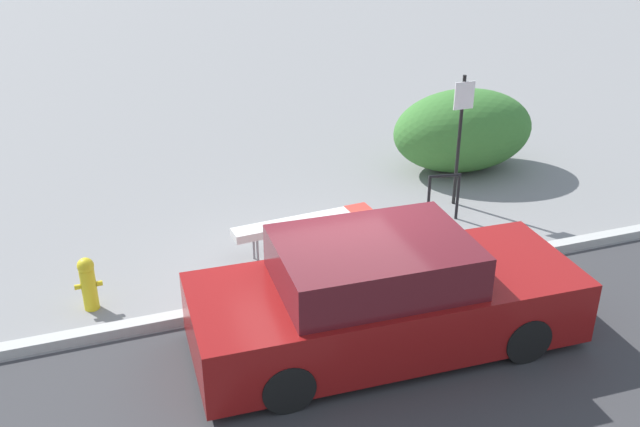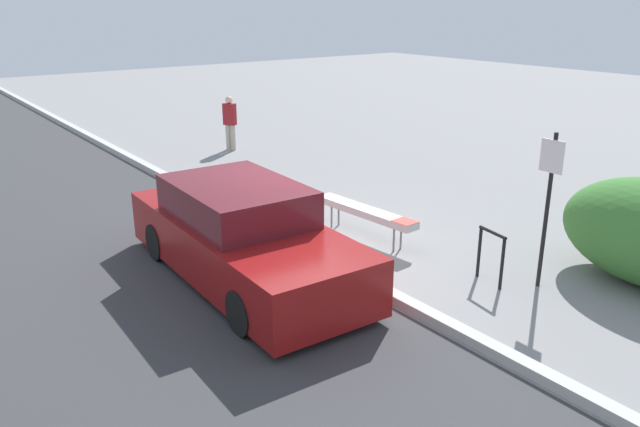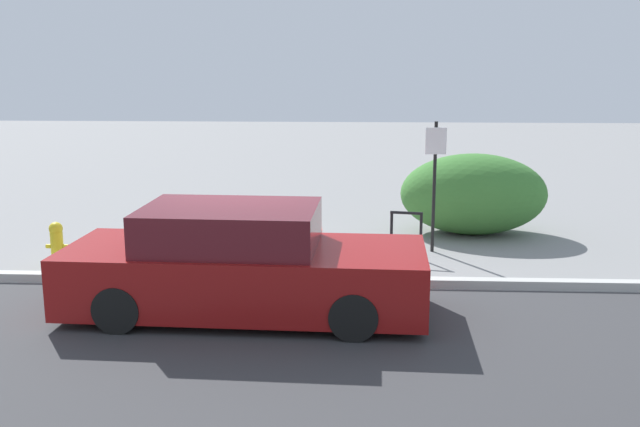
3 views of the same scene
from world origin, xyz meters
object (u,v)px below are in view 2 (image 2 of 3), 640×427
object	(u,v)px
bench	(365,212)
pedestrian	(230,121)
parked_car_near	(242,237)
fire_hydrant	(246,181)
sign_post	(548,197)
bike_rack	(491,251)

from	to	relation	value
bench	pedestrian	distance (m)	7.62
pedestrian	parked_car_near	size ratio (longest dim) A/B	0.32
fire_hydrant	pedestrian	xyz separation A→B (m)	(-4.29, 2.00, 0.40)
sign_post	fire_hydrant	world-z (taller)	sign_post
bench	fire_hydrant	distance (m)	3.24
bike_rack	parked_car_near	distance (m)	3.68
bike_rack	parked_car_near	world-z (taller)	parked_car_near
bench	bike_rack	xyz separation A→B (m)	(2.52, 0.27, 0.02)
bench	pedestrian	bearing A→B (deg)	164.69
sign_post	fire_hydrant	xyz separation A→B (m)	(-6.21, -1.32, -0.98)
bench	sign_post	xyz separation A→B (m)	(3.02, 0.77, 0.90)
sign_post	fire_hydrant	size ratio (longest dim) A/B	3.01
sign_post	parked_car_near	size ratio (longest dim) A/B	0.48
fire_hydrant	pedestrian	bearing A→B (deg)	154.95
bike_rack	parked_car_near	xyz separation A→B (m)	(-2.35, -2.83, 0.16)
bike_rack	fire_hydrant	bearing A→B (deg)	-171.73
sign_post	bench	bearing A→B (deg)	-165.79
bench	fire_hydrant	bearing A→B (deg)	-174.43
bike_rack	pedestrian	size ratio (longest dim) A/B	0.55
bike_rack	sign_post	size ratio (longest dim) A/B	0.36
fire_hydrant	parked_car_near	bearing A→B (deg)	-30.83
bike_rack	sign_post	bearing A→B (deg)	44.40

